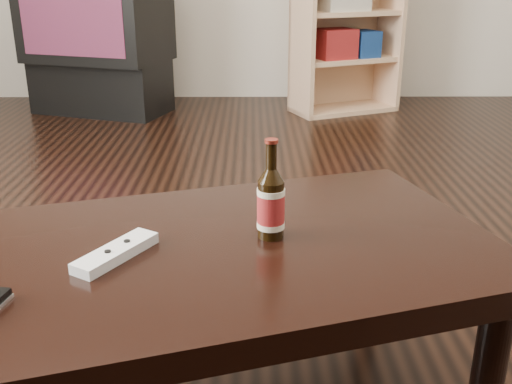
{
  "coord_description": "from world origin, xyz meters",
  "views": [
    {
      "loc": [
        0.09,
        -1.51,
        0.94
      ],
      "look_at": [
        0.1,
        -0.39,
        0.52
      ],
      "focal_mm": 42.0,
      "sensor_mm": 36.0,
      "label": 1
    }
  ],
  "objects_px": {
    "remote": "(116,253)",
    "tv": "(95,9)",
    "bookshelf": "(345,8)",
    "beer_bottle": "(271,203)",
    "tv_stand": "(102,86)",
    "coffee_table": "(218,270)"
  },
  "relations": [
    {
      "from": "coffee_table",
      "to": "remote",
      "type": "bearing_deg",
      "value": -164.14
    },
    {
      "from": "beer_bottle",
      "to": "tv",
      "type": "bearing_deg",
      "value": 109.83
    },
    {
      "from": "remote",
      "to": "beer_bottle",
      "type": "bearing_deg",
      "value": 48.87
    },
    {
      "from": "tv_stand",
      "to": "remote",
      "type": "xyz_separation_m",
      "value": [
        0.75,
        -3.0,
        0.26
      ]
    },
    {
      "from": "beer_bottle",
      "to": "remote",
      "type": "relative_size",
      "value": 1.1
    },
    {
      "from": "coffee_table",
      "to": "tv",
      "type": "bearing_deg",
      "value": 107.72
    },
    {
      "from": "tv_stand",
      "to": "coffee_table",
      "type": "height_order",
      "value": "coffee_table"
    },
    {
      "from": "tv",
      "to": "beer_bottle",
      "type": "xyz_separation_m",
      "value": [
        1.05,
        -2.91,
        -0.18
      ]
    },
    {
      "from": "remote",
      "to": "tv",
      "type": "bearing_deg",
      "value": 135.47
    },
    {
      "from": "beer_bottle",
      "to": "remote",
      "type": "xyz_separation_m",
      "value": [
        -0.3,
        -0.09,
        -0.06
      ]
    },
    {
      "from": "bookshelf",
      "to": "remote",
      "type": "height_order",
      "value": "bookshelf"
    },
    {
      "from": "remote",
      "to": "tv_stand",
      "type": "bearing_deg",
      "value": 135.46
    },
    {
      "from": "tv",
      "to": "bookshelf",
      "type": "xyz_separation_m",
      "value": [
        1.62,
        0.03,
        0.0
      ]
    },
    {
      "from": "bookshelf",
      "to": "beer_bottle",
      "type": "relative_size",
      "value": 6.26
    },
    {
      "from": "tv_stand",
      "to": "beer_bottle",
      "type": "distance_m",
      "value": 3.11
    },
    {
      "from": "tv",
      "to": "beer_bottle",
      "type": "relative_size",
      "value": 4.84
    },
    {
      "from": "beer_bottle",
      "to": "remote",
      "type": "distance_m",
      "value": 0.32
    },
    {
      "from": "tv",
      "to": "remote",
      "type": "distance_m",
      "value": 3.1
    },
    {
      "from": "coffee_table",
      "to": "remote",
      "type": "relative_size",
      "value": 6.7
    },
    {
      "from": "bookshelf",
      "to": "beer_bottle",
      "type": "distance_m",
      "value": 3.0
    },
    {
      "from": "beer_bottle",
      "to": "coffee_table",
      "type": "bearing_deg",
      "value": -159.77
    },
    {
      "from": "tv",
      "to": "coffee_table",
      "type": "height_order",
      "value": "tv"
    }
  ]
}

